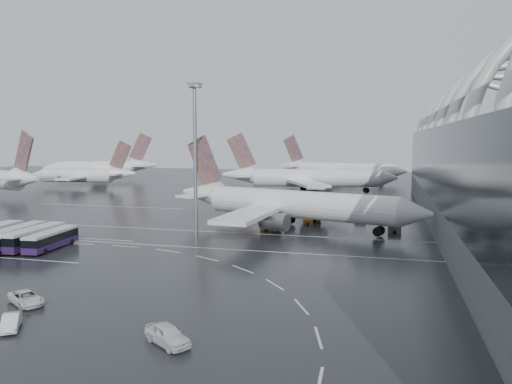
% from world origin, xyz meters
% --- Properties ---
extents(ground, '(420.00, 420.00, 0.00)m').
position_xyz_m(ground, '(0.00, 0.00, 0.00)').
color(ground, black).
rests_on(ground, ground).
extents(lane_marking_near, '(120.00, 0.25, 0.01)m').
position_xyz_m(lane_marking_near, '(0.00, -2.00, 0.01)').
color(lane_marking_near, silver).
rests_on(lane_marking_near, ground).
extents(lane_marking_mid, '(120.00, 0.25, 0.01)m').
position_xyz_m(lane_marking_mid, '(0.00, 12.00, 0.01)').
color(lane_marking_mid, silver).
rests_on(lane_marking_mid, ground).
extents(lane_marking_far, '(120.00, 0.25, 0.01)m').
position_xyz_m(lane_marking_far, '(0.00, 40.00, 0.01)').
color(lane_marking_far, silver).
rests_on(lane_marking_far, ground).
extents(bus_bay_line_north, '(28.00, 0.25, 0.01)m').
position_xyz_m(bus_bay_line_north, '(-24.00, 0.00, 0.01)').
color(bus_bay_line_north, silver).
rests_on(bus_bay_line_north, ground).
extents(airliner_main, '(54.04, 46.79, 18.65)m').
position_xyz_m(airliner_main, '(13.37, 20.28, 4.67)').
color(airliner_main, white).
rests_on(airliner_main, ground).
extents(airliner_gate_b, '(57.02, 50.47, 19.94)m').
position_xyz_m(airliner_gate_b, '(7.41, 84.60, 4.99)').
color(airliner_gate_b, white).
rests_on(airliner_gate_b, ground).
extents(airliner_gate_c, '(54.91, 49.90, 19.77)m').
position_xyz_m(airliner_gate_c, '(12.80, 133.92, 4.94)').
color(airliner_gate_c, white).
rests_on(airliner_gate_c, ground).
extents(jet_remote_mid, '(39.99, 32.32, 17.40)m').
position_xyz_m(jet_remote_mid, '(-74.61, 83.50, 4.49)').
color(jet_remote_mid, white).
rests_on(jet_remote_mid, ground).
extents(jet_remote_far, '(45.04, 36.82, 20.72)m').
position_xyz_m(jet_remote_far, '(-87.12, 115.87, 5.35)').
color(jet_remote_far, white).
rests_on(jet_remote_far, ground).
extents(bus_row_near_b, '(3.87, 12.74, 3.09)m').
position_xyz_m(bus_row_near_b, '(-27.30, -7.48, 1.70)').
color(bus_row_near_b, '#25143F').
rests_on(bus_row_near_b, ground).
extents(bus_row_near_c, '(3.44, 13.32, 3.26)m').
position_xyz_m(bus_row_near_c, '(-23.09, -8.78, 1.79)').
color(bus_row_near_c, '#25143F').
rests_on(bus_row_near_c, ground).
extents(bus_row_near_d, '(3.58, 12.13, 2.95)m').
position_xyz_m(bus_row_near_d, '(-19.76, -8.88, 1.62)').
color(bus_row_near_d, '#25143F').
rests_on(bus_row_near_d, ground).
extents(van_curve_a, '(5.77, 4.75, 1.46)m').
position_xyz_m(van_curve_a, '(-4.69, -33.30, 0.73)').
color(van_curve_a, silver).
rests_on(van_curve_a, ground).
extents(van_curve_b, '(5.44, 4.61, 1.76)m').
position_xyz_m(van_curve_b, '(14.40, -39.14, 0.88)').
color(van_curve_b, silver).
rests_on(van_curve_b, ground).
extents(van_curve_c, '(3.55, 4.35, 1.40)m').
position_xyz_m(van_curve_c, '(-1.23, -39.56, 0.70)').
color(van_curve_c, silver).
rests_on(van_curve_c, ground).
extents(floodlight_mast, '(2.12, 2.12, 27.65)m').
position_xyz_m(floodlight_mast, '(-0.95, 6.82, 17.39)').
color(floodlight_mast, gray).
rests_on(floodlight_mast, ground).
extents(gse_cart_belly_a, '(1.90, 1.12, 1.04)m').
position_xyz_m(gse_cart_belly_a, '(16.94, 24.67, 0.52)').
color(gse_cart_belly_a, '#B97618').
rests_on(gse_cart_belly_a, ground).
extents(gse_cart_belly_b, '(2.46, 1.46, 1.34)m').
position_xyz_m(gse_cart_belly_b, '(27.21, 32.05, 0.67)').
color(gse_cart_belly_b, slate).
rests_on(gse_cart_belly_b, ground).
extents(gse_cart_belly_c, '(2.23, 1.32, 1.22)m').
position_xyz_m(gse_cart_belly_c, '(10.01, 16.47, 0.61)').
color(gse_cart_belly_c, '#B97618').
rests_on(gse_cart_belly_c, ground).
extents(gse_cart_belly_d, '(2.43, 1.44, 1.33)m').
position_xyz_m(gse_cart_belly_d, '(34.22, 19.41, 0.66)').
color(gse_cart_belly_d, slate).
rests_on(gse_cart_belly_d, ground).
extents(gse_cart_belly_e, '(2.51, 1.48, 1.37)m').
position_xyz_m(gse_cart_belly_e, '(17.73, 28.97, 0.68)').
color(gse_cart_belly_e, '#B97618').
rests_on(gse_cart_belly_e, ground).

